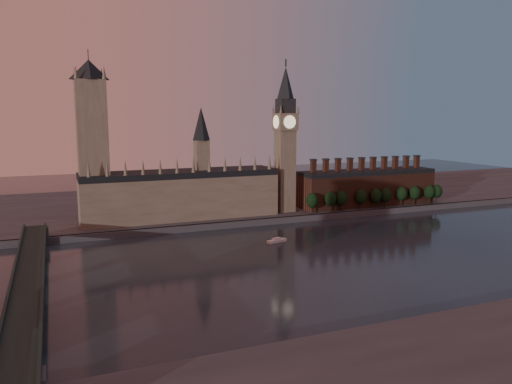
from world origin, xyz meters
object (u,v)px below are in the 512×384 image
(victoria_tower, at_px, (92,137))
(big_ben, at_px, (285,138))
(westminster_bridge, at_px, (29,283))
(river_boat, at_px, (277,240))

(victoria_tower, xyz_separation_m, big_ben, (130.00, -5.00, -2.26))
(victoria_tower, xyz_separation_m, westminster_bridge, (-35.00, -117.70, -51.65))
(westminster_bridge, height_order, river_boat, westminster_bridge)
(big_ben, height_order, westminster_bridge, big_ben)
(victoria_tower, bearing_deg, big_ben, -2.20)
(victoria_tower, height_order, river_boat, victoria_tower)
(westminster_bridge, xyz_separation_m, river_boat, (128.96, 47.42, -6.48))
(victoria_tower, relative_size, river_boat, 8.33)
(big_ben, relative_size, westminster_bridge, 0.54)
(victoria_tower, relative_size, big_ben, 1.01)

